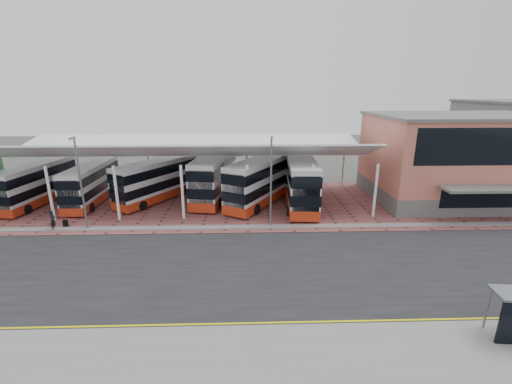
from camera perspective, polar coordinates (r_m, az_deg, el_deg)
ground at (r=24.77m, az=-1.24°, el=-11.53°), size 140.00×140.00×0.00m
road at (r=23.89m, az=-1.22°, el=-12.65°), size 120.00×14.00×0.02m
forecourt at (r=36.80m, az=1.66°, el=-1.82°), size 72.00×16.00×0.06m
sidewalk at (r=17.33m, az=-0.90°, el=-25.55°), size 120.00×4.00×0.14m
north_kerb at (r=30.35m, az=-1.37°, el=-5.87°), size 120.00×0.80×0.14m
yellow_line_near at (r=18.89m, az=-1.00°, el=-21.57°), size 120.00×0.12×0.01m
yellow_line_far at (r=19.12m, az=-1.02°, el=-21.01°), size 120.00×0.12×0.01m
canopy at (r=36.72m, az=-11.01°, el=7.12°), size 37.00×11.63×7.07m
terminal at (r=43.17m, az=30.80°, el=4.94°), size 18.40×14.40×9.25m
lamp_west at (r=32.18m, az=-27.23°, el=1.60°), size 0.16×0.90×8.07m
lamp_east at (r=29.13m, az=2.51°, el=2.05°), size 0.16×0.90×8.07m
bus_0 at (r=42.87m, az=-32.67°, el=1.15°), size 3.70×10.51×4.24m
bus_1 at (r=40.37m, az=-25.73°, el=1.23°), size 2.53×9.96×4.10m
bus_2 at (r=38.76m, az=-16.11°, el=1.88°), size 7.63×10.33×4.38m
bus_3 at (r=38.35m, az=-6.87°, el=2.65°), size 4.49×12.11×4.88m
bus_4 at (r=36.34m, az=1.10°, el=1.91°), size 8.25×11.35×4.79m
bus_5 at (r=36.19m, az=7.35°, el=1.82°), size 3.56×12.10×4.92m
pedestrian at (r=34.22m, az=-30.77°, el=-4.05°), size 0.52×0.72×1.83m
suitcase at (r=34.71m, az=-29.17°, el=-4.61°), size 0.36×0.26×0.61m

